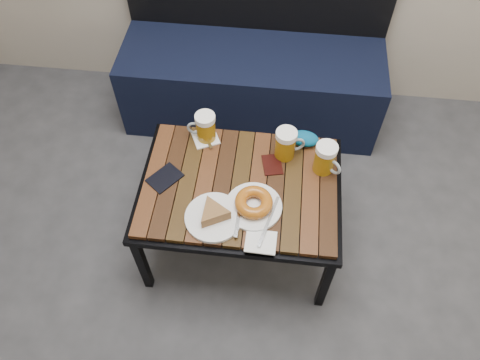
# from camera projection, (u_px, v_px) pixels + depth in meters

# --- Properties ---
(bench) EXTENTS (1.40, 0.50, 0.95)m
(bench) POSITION_uv_depth(u_px,v_px,m) (252.00, 76.00, 2.60)
(bench) COLOR black
(bench) RESTS_ON ground
(cafe_table) EXTENTS (0.84, 0.62, 0.47)m
(cafe_table) POSITION_uv_depth(u_px,v_px,m) (240.00, 190.00, 1.96)
(cafe_table) COLOR black
(cafe_table) RESTS_ON ground
(beer_mug_left) EXTENTS (0.13, 0.09, 0.14)m
(beer_mug_left) POSITION_uv_depth(u_px,v_px,m) (205.00, 127.00, 2.02)
(beer_mug_left) COLOR #9D6C0C
(beer_mug_left) RESTS_ON cafe_table
(beer_mug_centre) EXTENTS (0.14, 0.11, 0.14)m
(beer_mug_centre) POSITION_uv_depth(u_px,v_px,m) (286.00, 144.00, 1.96)
(beer_mug_centre) COLOR #9D6C0C
(beer_mug_centre) RESTS_ON cafe_table
(beer_mug_right) EXTENTS (0.13, 0.12, 0.14)m
(beer_mug_right) POSITION_uv_depth(u_px,v_px,m) (325.00, 158.00, 1.91)
(beer_mug_right) COLOR #9D6C0C
(beer_mug_right) RESTS_ON cafe_table
(plate_pie) EXTENTS (0.23, 0.23, 0.06)m
(plate_pie) POSITION_uv_depth(u_px,v_px,m) (213.00, 215.00, 1.81)
(plate_pie) COLOR white
(plate_pie) RESTS_ON cafe_table
(plate_bagel) EXTENTS (0.23, 0.29, 0.06)m
(plate_bagel) POSITION_uv_depth(u_px,v_px,m) (254.00, 204.00, 1.84)
(plate_bagel) COLOR white
(plate_bagel) RESTS_ON cafe_table
(napkin_left) EXTENTS (0.14, 0.14, 0.01)m
(napkin_left) POSITION_uv_depth(u_px,v_px,m) (206.00, 138.00, 2.07)
(napkin_left) COLOR white
(napkin_left) RESTS_ON cafe_table
(napkin_right) EXTENTS (0.12, 0.10, 0.01)m
(napkin_right) POSITION_uv_depth(u_px,v_px,m) (261.00, 242.00, 1.77)
(napkin_right) COLOR white
(napkin_right) RESTS_ON cafe_table
(passport_navy) EXTENTS (0.16, 0.17, 0.01)m
(passport_navy) POSITION_uv_depth(u_px,v_px,m) (165.00, 178.00, 1.94)
(passport_navy) COLOR black
(passport_navy) RESTS_ON cafe_table
(passport_burgundy) EXTENTS (0.10, 0.12, 0.01)m
(passport_burgundy) POSITION_uv_depth(u_px,v_px,m) (272.00, 165.00, 1.98)
(passport_burgundy) COLOR black
(passport_burgundy) RESTS_ON cafe_table
(knit_pouch) EXTENTS (0.13, 0.09, 0.06)m
(knit_pouch) POSITION_uv_depth(u_px,v_px,m) (304.00, 139.00, 2.03)
(knit_pouch) COLOR navy
(knit_pouch) RESTS_ON cafe_table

